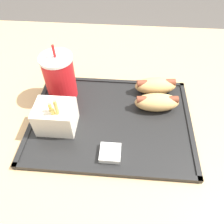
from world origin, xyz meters
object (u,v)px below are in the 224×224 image
object	(u,v)px
soda_cup	(61,77)
hot_dog_near	(158,102)
hot_dog_far	(157,85)
fries_carton	(57,117)
sauce_cup_mayo	(111,153)

from	to	relation	value
soda_cup	hot_dog_near	distance (m)	0.28
hot_dog_far	fries_carton	distance (m)	0.31
sauce_cup_mayo	soda_cup	bearing A→B (deg)	128.86
hot_dog_near	sauce_cup_mayo	distance (m)	0.20
soda_cup	hot_dog_far	world-z (taller)	soda_cup
soda_cup	sauce_cup_mayo	distance (m)	0.26
fries_carton	soda_cup	bearing A→B (deg)	96.60
hot_dog_far	sauce_cup_mayo	bearing A→B (deg)	-116.88
soda_cup	fries_carton	size ratio (longest dim) A/B	1.43
soda_cup	fries_carton	world-z (taller)	soda_cup
hot_dog_near	soda_cup	bearing A→B (deg)	172.46
hot_dog_near	sauce_cup_mayo	size ratio (longest dim) A/B	2.54
hot_dog_near	sauce_cup_mayo	world-z (taller)	hot_dog_near
hot_dog_far	sauce_cup_mayo	size ratio (longest dim) A/B	2.59
hot_dog_far	hot_dog_near	distance (m)	0.07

